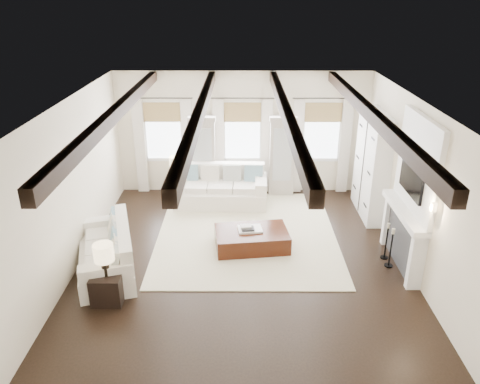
{
  "coord_description": "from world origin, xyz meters",
  "views": [
    {
      "loc": [
        -0.01,
        -8.02,
        5.04
      ],
      "look_at": [
        -0.05,
        0.95,
        1.15
      ],
      "focal_mm": 35.0,
      "sensor_mm": 36.0,
      "label": 1
    }
  ],
  "objects_px": {
    "sofa_back": "(221,189)",
    "ottoman": "(252,239)",
    "side_table_back": "(177,187)",
    "side_table_front": "(108,287)",
    "sofa_left": "(109,253)"
  },
  "relations": [
    {
      "from": "ottoman",
      "to": "side_table_back",
      "type": "height_order",
      "value": "side_table_back"
    },
    {
      "from": "sofa_left",
      "to": "ottoman",
      "type": "relative_size",
      "value": 1.54
    },
    {
      "from": "sofa_back",
      "to": "side_table_front",
      "type": "xyz_separation_m",
      "value": [
        -1.81,
        -4.09,
        -0.13
      ]
    },
    {
      "from": "ottoman",
      "to": "side_table_back",
      "type": "relative_size",
      "value": 2.78
    },
    {
      "from": "sofa_back",
      "to": "side_table_front",
      "type": "relative_size",
      "value": 4.41
    },
    {
      "from": "sofa_back",
      "to": "side_table_back",
      "type": "bearing_deg",
      "value": 159.43
    },
    {
      "from": "sofa_back",
      "to": "side_table_back",
      "type": "distance_m",
      "value": 1.27
    },
    {
      "from": "sofa_back",
      "to": "side_table_back",
      "type": "xyz_separation_m",
      "value": [
        -1.18,
        0.44,
        -0.12
      ]
    },
    {
      "from": "ottoman",
      "to": "sofa_left",
      "type": "bearing_deg",
      "value": -170.11
    },
    {
      "from": "ottoman",
      "to": "side_table_back",
      "type": "bearing_deg",
      "value": 118.1
    },
    {
      "from": "ottoman",
      "to": "side_table_front",
      "type": "height_order",
      "value": "side_table_front"
    },
    {
      "from": "sofa_back",
      "to": "sofa_left",
      "type": "bearing_deg",
      "value": -123.1
    },
    {
      "from": "side_table_front",
      "to": "sofa_back",
      "type": "bearing_deg",
      "value": 66.2
    },
    {
      "from": "side_table_back",
      "to": "ottoman",
      "type": "bearing_deg",
      "value": -54.58
    },
    {
      "from": "sofa_back",
      "to": "ottoman",
      "type": "height_order",
      "value": "sofa_back"
    }
  ]
}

